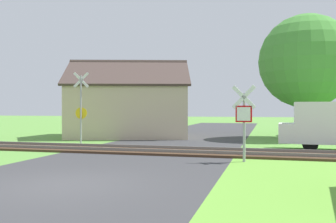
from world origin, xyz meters
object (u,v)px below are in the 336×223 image
stop_sign_near (244,118)px  crossing_sign_far (81,105)px  house (129,109)px  tree_right (306,61)px

stop_sign_near → crossing_sign_far: (-9.11, 4.88, 0.52)m
house → crossing_sign_far: bearing=-113.0°
crossing_sign_far → tree_right: tree_right is taller
stop_sign_near → crossing_sign_far: size_ratio=0.70×
stop_sign_near → house: bearing=-40.5°
stop_sign_near → crossing_sign_far: 10.35m
house → tree_right: bearing=-11.3°
house → tree_right: 12.16m
house → tree_right: (11.70, 1.14, 3.09)m
tree_right → stop_sign_near: bearing=-105.3°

